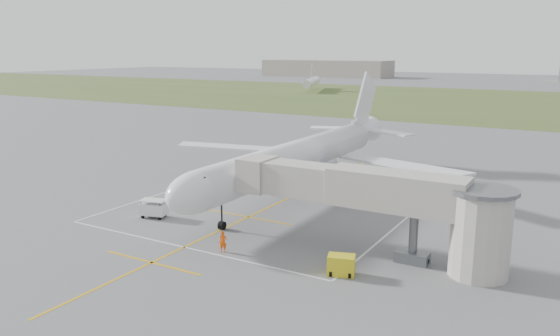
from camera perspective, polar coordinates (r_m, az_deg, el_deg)
The scene contains 11 objects.
ground at distance 63.94m, azimuth 1.63°, elevation -2.82°, with size 700.00×700.00×0.00m, color #515154.
grass_strip at distance 187.30m, azimuth 21.20°, elevation 6.38°, with size 700.00×120.00×0.02m, color #3F5123.
apron_markings at distance 59.09m, azimuth -1.09°, elevation -4.09°, with size 28.20×60.00×0.01m.
airliner at distance 63.58m, azimuth 1.98°, elevation 1.16°, with size 38.93×46.75×13.52m.
jet_bridge at distance 44.61m, azimuth 11.13°, elevation -3.45°, with size 23.40×5.00×7.20m.
gpu_unit at distance 42.02m, azimuth 6.42°, elevation -10.06°, with size 2.33×1.93×1.52m.
baggage_cart at distance 56.75m, azimuth -13.06°, elevation -4.13°, with size 2.95×2.21×1.83m.
ramp_worker_nose at distance 46.33m, azimuth -5.98°, elevation -7.68°, with size 0.66×0.43×1.80m, color #ED4F07.
ramp_worker_wing at distance 69.29m, azimuth -1.12°, elevation -0.87°, with size 0.86×0.67×1.77m, color orange.
distant_hangars at distance 322.85m, azimuth 22.42°, elevation 9.36°, with size 345.00×49.00×12.00m.
distant_aircraft at distance 217.31m, azimuth 24.43°, elevation 7.77°, with size 177.86×56.49×8.85m.
Camera 1 is at (29.52, -54.21, 16.69)m, focal length 35.00 mm.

